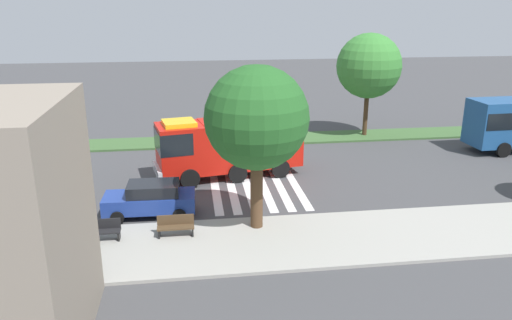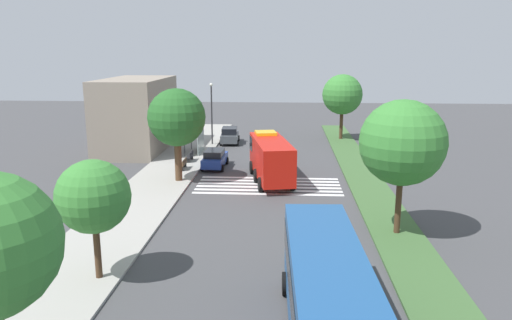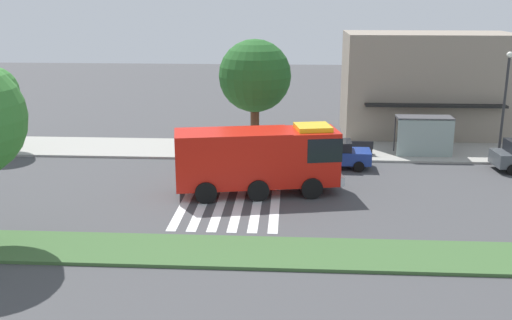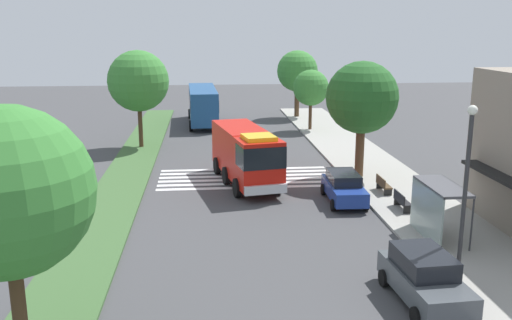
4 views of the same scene
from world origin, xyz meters
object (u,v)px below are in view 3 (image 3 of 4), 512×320
Objects in this scene: bench_near_shelter at (360,147)px; bench_west_of_shelter at (311,147)px; bus_stop_shelter at (425,129)px; street_lamp at (505,98)px; sidewalk_tree_center at (255,76)px; fire_truck at (263,157)px; parked_car_west at (333,153)px.

bench_near_shelter and bench_west_of_shelter have the same top height.
bench_west_of_shelter is (-7.14, 0.01, -1.30)m from bus_stop_shelter.
sidewalk_tree_center is (-15.20, 0.40, 1.12)m from street_lamp.
street_lamp is at bearing -5.62° from bench_near_shelter.
fire_truck is 16.04m from street_lamp.
bus_stop_shelter is 0.48× the size of sidewalk_tree_center.
street_lamp reaches higher than bus_stop_shelter.
parked_car_west is 6.85m from sidewalk_tree_center.
bus_stop_shelter is (9.90, 7.71, -0.08)m from fire_truck.
bench_near_shelter is 0.22× the size of sidewalk_tree_center.
bench_west_of_shelter is (2.76, 7.71, -1.38)m from fire_truck.
sidewalk_tree_center reaches higher than parked_car_west.
fire_truck reaches higher than bench_west_of_shelter.
fire_truck is 1.21× the size of sidewalk_tree_center.
sidewalk_tree_center is at bearing -173.24° from bench_west_of_shelter.
bus_stop_shelter is at bearing -0.06° from bench_west_of_shelter.
parked_car_west is 1.25× the size of bus_stop_shelter.
parked_car_west is at bearing -156.11° from bus_stop_shelter.
parked_car_west is at bearing -65.01° from bench_west_of_shelter.
fire_truck is 8.31m from bench_west_of_shelter.
bench_near_shelter is at bearing 179.90° from bus_stop_shelter.
bus_stop_shelter reaches higher than bench_west_of_shelter.
bus_stop_shelter is 0.53× the size of street_lamp.
bench_near_shelter is at bearing 41.66° from fire_truck.
street_lamp is at bearing 11.36° from parked_car_west.
sidewalk_tree_center reaches higher than bench_near_shelter.
parked_car_west is at bearing -24.38° from sidewalk_tree_center.
street_lamp is at bearing -10.51° from bus_stop_shelter.
street_lamp is at bearing 14.73° from fire_truck.
street_lamp reaches higher than fire_truck.
fire_truck reaches higher than bus_stop_shelter.
parked_car_west reaches higher than bench_near_shelter.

